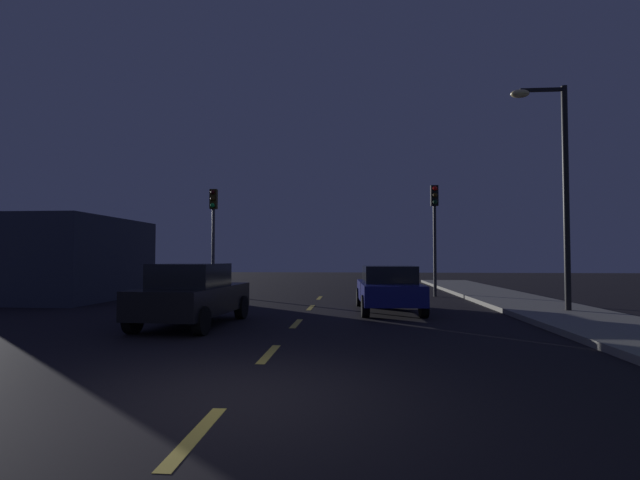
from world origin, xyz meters
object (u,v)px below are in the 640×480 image
object	(u,v)px
traffic_signal_left	(213,221)
street_lamp_right	(557,176)
car_adjacent_lane	(192,294)
traffic_signal_right	(435,218)
car_stopped_ahead	(388,288)

from	to	relation	value
traffic_signal_left	street_lamp_right	bearing A→B (deg)	-26.80
car_adjacent_lane	street_lamp_right	size ratio (longest dim) A/B	0.59
traffic_signal_right	car_adjacent_lane	world-z (taller)	traffic_signal_right
traffic_signal_right	car_adjacent_lane	xyz separation A→B (m)	(-7.54, -9.21, -2.63)
car_adjacent_lane	traffic_signal_left	bearing A→B (deg)	104.37
traffic_signal_right	car_adjacent_lane	distance (m)	12.19
car_adjacent_lane	street_lamp_right	bearing A→B (deg)	16.07
traffic_signal_left	car_adjacent_lane	xyz separation A→B (m)	(2.36, -9.21, -2.59)
car_stopped_ahead	street_lamp_right	distance (m)	6.06
traffic_signal_right	car_adjacent_lane	bearing A→B (deg)	-129.29
street_lamp_right	car_adjacent_lane	bearing A→B (deg)	-163.93
traffic_signal_left	car_adjacent_lane	bearing A→B (deg)	-75.63
traffic_signal_right	car_stopped_ahead	size ratio (longest dim) A/B	1.16
car_adjacent_lane	street_lamp_right	world-z (taller)	street_lamp_right
traffic_signal_right	car_stopped_ahead	xyz separation A→B (m)	(-2.41, -5.77, -2.68)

